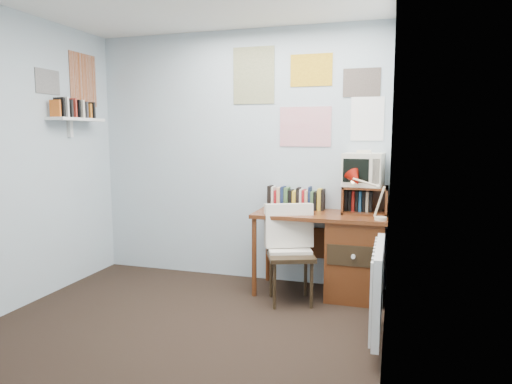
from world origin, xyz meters
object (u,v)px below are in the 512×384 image
at_px(desk, 349,253).
at_px(radiator, 378,287).
at_px(wall_shelf, 77,119).
at_px(desk_chair, 291,256).
at_px(desk_lamp, 381,199).
at_px(crt_tv, 364,168).
at_px(tv_riser, 365,200).

bearing_deg(desk, radiator, -72.76).
bearing_deg(wall_shelf, radiator, -10.89).
bearing_deg(desk_chair, desk_lamp, -11.48).
distance_m(desk_lamp, radiator, 0.91).
bearing_deg(crt_tv, desk_lamp, -55.83).
height_order(desk, tv_riser, tv_riser).
relative_size(radiator, wall_shelf, 1.29).
height_order(desk, desk_lamp, desk_lamp).
bearing_deg(desk, tv_riser, 42.96).
bearing_deg(radiator, desk, 107.24).
distance_m(desk_lamp, crt_tv, 0.43).
xyz_separation_m(desk_lamp, radiator, (0.02, -0.74, -0.52)).
distance_m(desk_chair, crt_tv, 1.04).
distance_m(desk_lamp, tv_riser, 0.34).
bearing_deg(desk, desk_chair, -147.34).
relative_size(desk, desk_lamp, 3.27).
bearing_deg(desk, desk_lamp, -34.67).
bearing_deg(desk, wall_shelf, -171.60).
distance_m(tv_riser, wall_shelf, 2.83).
height_order(desk_chair, desk_lamp, desk_lamp).
xyz_separation_m(tv_riser, wall_shelf, (-2.69, -0.49, 0.74)).
distance_m(desk_chair, radiator, 0.99).
relative_size(crt_tv, wall_shelf, 0.56).
bearing_deg(desk_chair, wall_shelf, 161.48).
bearing_deg(radiator, wall_shelf, 169.11).
distance_m(desk, crt_tv, 0.79).
distance_m(tv_riser, radiator, 1.15).
distance_m(desk_lamp, wall_shelf, 2.93).
bearing_deg(desk_chair, crt_tv, 16.72).
bearing_deg(radiator, crt_tv, 100.29).
bearing_deg(tv_riser, desk_lamp, -63.13).
bearing_deg(radiator, desk_lamp, 91.54).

